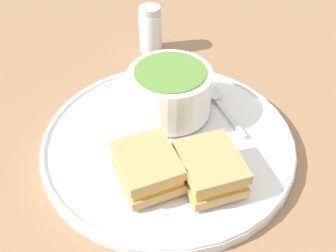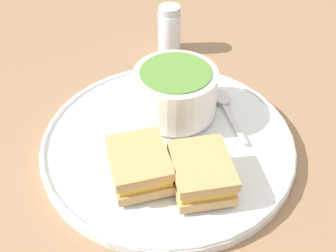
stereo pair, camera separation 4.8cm
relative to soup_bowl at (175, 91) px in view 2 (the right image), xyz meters
name	(u,v)px [view 2 (the right image)]	position (x,y,z in m)	size (l,w,h in m)	color
ground_plane	(168,145)	(-0.04, -0.03, -0.05)	(2.40, 2.40, 0.00)	#8E6B4C
plate	(168,141)	(-0.04, -0.03, -0.04)	(0.32, 0.32, 0.02)	white
soup_bowl	(175,91)	(0.00, 0.00, 0.00)	(0.11, 0.11, 0.06)	white
spoon	(222,100)	(0.06, -0.03, -0.03)	(0.07, 0.10, 0.01)	silver
sandwich_half_near	(139,165)	(-0.11, -0.05, -0.01)	(0.09, 0.10, 0.04)	tan
sandwich_half_far	(201,172)	(-0.07, -0.11, -0.01)	(0.09, 0.10, 0.04)	tan
salt_shaker	(169,29)	(0.12, 0.13, -0.01)	(0.04, 0.04, 0.08)	silver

